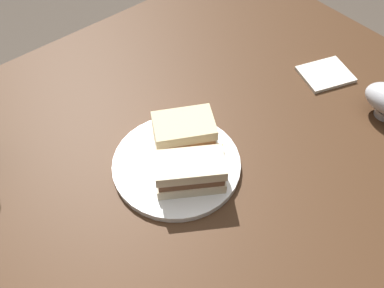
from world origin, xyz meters
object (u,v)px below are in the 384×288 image
sandwich_half_left (190,172)px  sandwich_half_right (184,132)px  plate (177,164)px  napkin (325,74)px

sandwich_half_left → sandwich_half_right: 0.09m
sandwich_half_left → sandwich_half_right: sandwich_half_left is taller
plate → sandwich_half_right: bearing=34.1°
napkin → sandwich_half_right: bearing=173.3°
plate → sandwich_half_right: size_ratio=1.77×
plate → sandwich_half_left: 0.06m
sandwich_half_left → napkin: 0.44m
plate → napkin: 0.42m
plate → sandwich_half_left: size_ratio=1.75×
plate → sandwich_half_left: (-0.01, -0.05, 0.04)m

